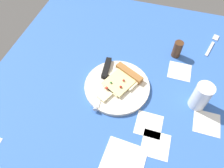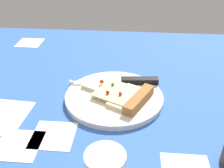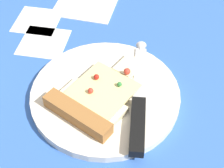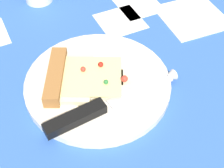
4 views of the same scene
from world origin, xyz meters
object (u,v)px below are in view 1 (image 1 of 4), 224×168
(pepper_shaker, at_px, (177,49))
(plate, at_px, (117,86))
(knife, at_px, (104,77))
(drinking_glass, at_px, (201,96))
(napkin, at_px, (123,161))
(pizza_slice, at_px, (122,80))
(fork, at_px, (212,44))

(pepper_shaker, bearing_deg, plate, 50.25)
(plate, height_order, knife, knife)
(drinking_glass, height_order, napkin, drinking_glass)
(pepper_shaker, height_order, napkin, pepper_shaker)
(plate, xyz_separation_m, drinking_glass, (-0.30, -0.01, 0.05))
(knife, bearing_deg, pizza_slice, 178.19)
(drinking_glass, bearing_deg, plate, 2.27)
(pizza_slice, bearing_deg, plate, 90.02)
(fork, bearing_deg, napkin, -95.78)
(pizza_slice, relative_size, fork, 1.26)
(napkin, bearing_deg, plate, -70.26)
(pizza_slice, bearing_deg, fork, -109.33)
(knife, relative_size, napkin, 1.85)
(knife, relative_size, fork, 1.59)
(pizza_slice, distance_m, drinking_glass, 0.29)
(plate, bearing_deg, napkin, 109.74)
(pepper_shaker, height_order, fork, pepper_shaker)
(knife, relative_size, pepper_shaker, 3.24)
(drinking_glass, xyz_separation_m, pepper_shaker, (0.10, -0.22, -0.02))
(plate, distance_m, drinking_glass, 0.30)
(napkin, bearing_deg, fork, -112.32)
(drinking_glass, distance_m, napkin, 0.35)
(drinking_glass, bearing_deg, fork, -98.14)
(drinking_glass, relative_size, napkin, 0.84)
(knife, xyz_separation_m, pepper_shaker, (-0.25, -0.21, 0.02))
(drinking_glass, xyz_separation_m, napkin, (0.20, 0.28, -0.05))
(drinking_glass, relative_size, fork, 0.72)
(pizza_slice, xyz_separation_m, drinking_glass, (-0.29, 0.01, 0.03))
(plate, relative_size, knife, 1.03)
(fork, height_order, napkin, fork)
(plate, distance_m, napkin, 0.28)
(pizza_slice, bearing_deg, napkin, 132.57)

